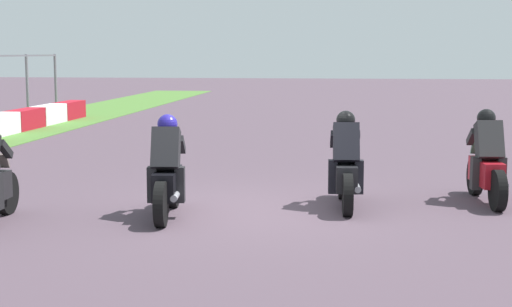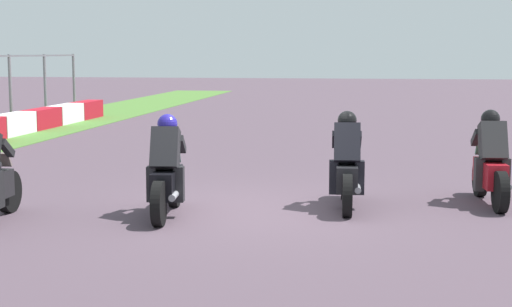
# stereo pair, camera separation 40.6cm
# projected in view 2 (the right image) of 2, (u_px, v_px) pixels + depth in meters

# --- Properties ---
(ground_plane) EXTENTS (120.00, 120.00, 0.00)m
(ground_plane) POSITION_uv_depth(u_px,v_px,m) (255.00, 211.00, 12.02)
(ground_plane) COLOR #52404D
(rider_lane_a) EXTENTS (2.04, 0.56, 1.51)m
(rider_lane_a) POSITION_uv_depth(u_px,v_px,m) (491.00, 166.00, 12.45)
(rider_lane_a) COLOR black
(rider_lane_a) RESTS_ON ground_plane
(rider_lane_b) EXTENTS (2.04, 0.55, 1.51)m
(rider_lane_b) POSITION_uv_depth(u_px,v_px,m) (347.00, 168.00, 12.17)
(rider_lane_b) COLOR black
(rider_lane_b) RESTS_ON ground_plane
(rider_lane_c) EXTENTS (2.04, 0.57, 1.51)m
(rider_lane_c) POSITION_uv_depth(u_px,v_px,m) (167.00, 174.00, 11.56)
(rider_lane_c) COLOR black
(rider_lane_c) RESTS_ON ground_plane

